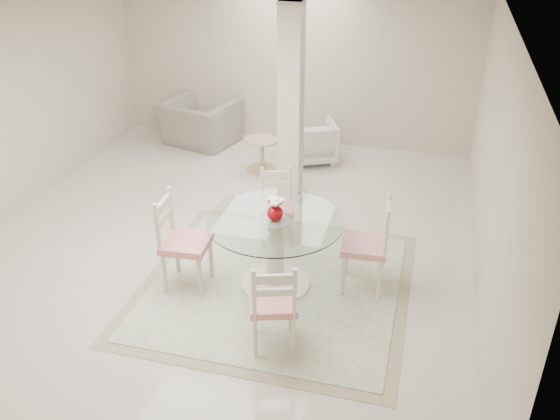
% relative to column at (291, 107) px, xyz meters
% --- Properties ---
extents(ground, '(7.00, 7.00, 0.00)m').
position_rel_column_xyz_m(ground, '(-0.50, -1.30, -1.35)').
color(ground, silver).
rests_on(ground, ground).
extents(room_shell, '(6.02, 7.02, 2.71)m').
position_rel_column_xyz_m(room_shell, '(-0.50, -1.30, 0.51)').
color(room_shell, beige).
rests_on(room_shell, ground).
extents(column, '(0.30, 0.30, 2.70)m').
position_rel_column_xyz_m(column, '(0.00, 0.00, 0.00)').
color(column, beige).
rests_on(column, ground).
extents(area_rug, '(2.90, 2.90, 0.02)m').
position_rel_column_xyz_m(area_rug, '(0.36, -2.12, -1.34)').
color(area_rug, tan).
rests_on(area_rug, ground).
extents(dining_table, '(1.45, 1.45, 0.84)m').
position_rel_column_xyz_m(dining_table, '(0.36, -2.12, -0.92)').
color(dining_table, '#EFE3C5').
rests_on(dining_table, ground).
extents(red_vase, '(0.20, 0.19, 0.26)m').
position_rel_column_xyz_m(red_vase, '(0.36, -2.12, -0.38)').
color(red_vase, '#9C040D').
rests_on(red_vase, dining_table).
extents(dining_chair_east, '(0.50, 0.50, 1.18)m').
position_rel_column_xyz_m(dining_chair_east, '(1.36, -1.88, -0.73)').
color(dining_chair_east, '#F2ECC7').
rests_on(dining_chair_east, ground).
extents(dining_chair_north, '(0.51, 0.51, 1.02)m').
position_rel_column_xyz_m(dining_chair_north, '(0.11, -1.13, -0.81)').
color(dining_chair_north, beige).
rests_on(dining_chair_north, ground).
extents(dining_chair_west, '(0.51, 0.51, 1.20)m').
position_rel_column_xyz_m(dining_chair_west, '(-0.64, -2.36, -0.72)').
color(dining_chair_west, beige).
rests_on(dining_chair_west, ground).
extents(dining_chair_south, '(0.55, 0.55, 1.09)m').
position_rel_column_xyz_m(dining_chair_south, '(0.62, -3.11, -0.78)').
color(dining_chair_south, '#EEE8C4').
rests_on(dining_chair_south, ground).
extents(recliner_taupe, '(1.39, 1.28, 0.76)m').
position_rel_column_xyz_m(recliner_taupe, '(-2.02, 1.63, -0.97)').
color(recliner_taupe, gray).
rests_on(recliner_taupe, ground).
extents(armchair_white, '(0.95, 0.96, 0.67)m').
position_rel_column_xyz_m(armchair_white, '(0.01, 1.38, -1.02)').
color(armchair_white, silver).
rests_on(armchair_white, ground).
extents(side_table, '(0.50, 0.50, 0.52)m').
position_rel_column_xyz_m(side_table, '(-0.65, 0.80, -1.11)').
color(side_table, tan).
rests_on(side_table, ground).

